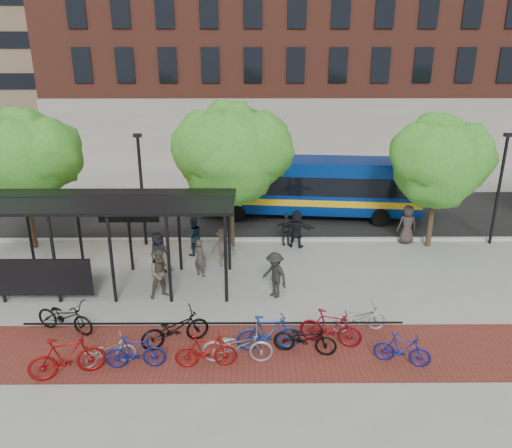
{
  "coord_description": "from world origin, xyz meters",
  "views": [
    {
      "loc": [
        -2.05,
        -17.84,
        8.82
      ],
      "look_at": [
        -1.91,
        1.91,
        1.6
      ],
      "focal_mm": 35.0,
      "sensor_mm": 36.0,
      "label": 1
    }
  ],
  "objects_px": {
    "pedestrian_5": "(296,229)",
    "bus_shelter": "(87,211)",
    "bike_2": "(106,352)",
    "bike_1": "(67,357)",
    "bike_5": "(206,351)",
    "lamp_post_left": "(142,187)",
    "bike_9": "(331,328)",
    "pedestrian_6": "(407,224)",
    "bus": "(308,184)",
    "pedestrian_3": "(223,247)",
    "pedestrian_2": "(193,236)",
    "bike_10": "(359,318)",
    "pedestrian_9": "(275,275)",
    "bike_11": "(402,349)",
    "pedestrian_1": "(200,258)",
    "tree_a": "(23,155)",
    "pedestrian_8": "(161,273)",
    "tree_b": "(233,150)",
    "bike_4": "(175,328)",
    "bike_0": "(65,316)",
    "pedestrian_4": "(286,229)",
    "lamp_post_right": "(499,186)",
    "bike_3": "(135,352)",
    "bike_7": "(269,333)",
    "bike_8": "(305,338)",
    "pedestrian_0": "(158,253)",
    "bike_6": "(238,345)"
  },
  "relations": [
    {
      "from": "bike_0",
      "to": "pedestrian_4",
      "type": "distance_m",
      "value": 10.53
    },
    {
      "from": "bike_4",
      "to": "pedestrian_3",
      "type": "height_order",
      "value": "pedestrian_3"
    },
    {
      "from": "bike_10",
      "to": "pedestrian_9",
      "type": "distance_m",
      "value": 3.55
    },
    {
      "from": "bike_4",
      "to": "pedestrian_2",
      "type": "relative_size",
      "value": 1.22
    },
    {
      "from": "bike_9",
      "to": "pedestrian_8",
      "type": "relative_size",
      "value": 1.0
    },
    {
      "from": "bus",
      "to": "pedestrian_8",
      "type": "bearing_deg",
      "value": -118.82
    },
    {
      "from": "bus_shelter",
      "to": "bike_5",
      "type": "xyz_separation_m",
      "value": [
        4.74,
        -5.24,
        -2.46
      ]
    },
    {
      "from": "bike_3",
      "to": "pedestrian_9",
      "type": "distance_m",
      "value": 5.95
    },
    {
      "from": "pedestrian_0",
      "to": "bike_6",
      "type": "bearing_deg",
      "value": -114.02
    },
    {
      "from": "bike_8",
      "to": "pedestrian_1",
      "type": "height_order",
      "value": "pedestrian_1"
    },
    {
      "from": "bike_7",
      "to": "pedestrian_1",
      "type": "relative_size",
      "value": 1.24
    },
    {
      "from": "lamp_post_left",
      "to": "pedestrian_6",
      "type": "bearing_deg",
      "value": 0.4
    },
    {
      "from": "bike_10",
      "to": "pedestrian_4",
      "type": "xyz_separation_m",
      "value": [
        -1.9,
        7.38,
        0.3
      ]
    },
    {
      "from": "pedestrian_2",
      "to": "pedestrian_8",
      "type": "xyz_separation_m",
      "value": [
        -0.72,
        -3.86,
        0.08
      ]
    },
    {
      "from": "bike_1",
      "to": "pedestrian_3",
      "type": "bearing_deg",
      "value": -47.46
    },
    {
      "from": "bike_4",
      "to": "pedestrian_4",
      "type": "relative_size",
      "value": 1.39
    },
    {
      "from": "pedestrian_2",
      "to": "pedestrian_5",
      "type": "relative_size",
      "value": 1.0
    },
    {
      "from": "bus",
      "to": "pedestrian_3",
      "type": "height_order",
      "value": "bus"
    },
    {
      "from": "bus_shelter",
      "to": "bike_4",
      "type": "xyz_separation_m",
      "value": [
        3.69,
        -4.1,
        -2.44
      ]
    },
    {
      "from": "bike_1",
      "to": "bike_3",
      "type": "bearing_deg",
      "value": -97.51
    },
    {
      "from": "tree_b",
      "to": "bike_1",
      "type": "height_order",
      "value": "tree_b"
    },
    {
      "from": "pedestrian_5",
      "to": "bus_shelter",
      "type": "bearing_deg",
      "value": 42.01
    },
    {
      "from": "tree_b",
      "to": "bike_8",
      "type": "distance_m",
      "value": 9.59
    },
    {
      "from": "bike_7",
      "to": "bike_11",
      "type": "relative_size",
      "value": 1.2
    },
    {
      "from": "tree_a",
      "to": "pedestrian_6",
      "type": "bearing_deg",
      "value": 1.13
    },
    {
      "from": "lamp_post_left",
      "to": "bike_9",
      "type": "distance_m",
      "value": 11.2
    },
    {
      "from": "bike_2",
      "to": "tree_b",
      "type": "bearing_deg",
      "value": -39.75
    },
    {
      "from": "bike_2",
      "to": "bus_shelter",
      "type": "bearing_deg",
      "value": 0.77
    },
    {
      "from": "tree_b",
      "to": "pedestrian_1",
      "type": "relative_size",
      "value": 4.11
    },
    {
      "from": "bike_11",
      "to": "pedestrian_1",
      "type": "height_order",
      "value": "pedestrian_1"
    },
    {
      "from": "bus_shelter",
      "to": "bike_3",
      "type": "height_order",
      "value": "bus_shelter"
    },
    {
      "from": "tree_a",
      "to": "pedestrian_9",
      "type": "relative_size",
      "value": 3.53
    },
    {
      "from": "bike_0",
      "to": "pedestrian_9",
      "type": "relative_size",
      "value": 1.19
    },
    {
      "from": "bike_9",
      "to": "pedestrian_6",
      "type": "distance_m",
      "value": 9.54
    },
    {
      "from": "pedestrian_3",
      "to": "pedestrian_9",
      "type": "distance_m",
      "value": 3.39
    },
    {
      "from": "bike_1",
      "to": "bike_5",
      "type": "height_order",
      "value": "bike_1"
    },
    {
      "from": "bike_11",
      "to": "bus",
      "type": "bearing_deg",
      "value": 24.65
    },
    {
      "from": "bike_11",
      "to": "bike_7",
      "type": "bearing_deg",
      "value": 97.79
    },
    {
      "from": "pedestrian_2",
      "to": "pedestrian_3",
      "type": "height_order",
      "value": "pedestrian_2"
    },
    {
      "from": "tree_b",
      "to": "lamp_post_left",
      "type": "xyz_separation_m",
      "value": [
        -4.1,
        0.25,
        -1.71
      ]
    },
    {
      "from": "lamp_post_right",
      "to": "pedestrian_2",
      "type": "distance_m",
      "value": 13.82
    },
    {
      "from": "bike_4",
      "to": "bike_11",
      "type": "relative_size",
      "value": 1.32
    },
    {
      "from": "pedestrian_0",
      "to": "pedestrian_3",
      "type": "xyz_separation_m",
      "value": [
        2.54,
        0.69,
        -0.05
      ]
    },
    {
      "from": "bus_shelter",
      "to": "bike_3",
      "type": "bearing_deg",
      "value": -62.65
    },
    {
      "from": "bike_2",
      "to": "bike_4",
      "type": "xyz_separation_m",
      "value": [
        1.83,
        1.03,
        0.13
      ]
    },
    {
      "from": "pedestrian_8",
      "to": "bike_0",
      "type": "bearing_deg",
      "value": -166.07
    },
    {
      "from": "pedestrian_0",
      "to": "bike_1",
      "type": "bearing_deg",
      "value": -154.84
    },
    {
      "from": "pedestrian_1",
      "to": "pedestrian_6",
      "type": "bearing_deg",
      "value": -124.76
    },
    {
      "from": "pedestrian_1",
      "to": "pedestrian_8",
      "type": "xyz_separation_m",
      "value": [
        -1.22,
        -1.75,
        0.17
      ]
    },
    {
      "from": "tree_a",
      "to": "pedestrian_9",
      "type": "height_order",
      "value": "tree_a"
    }
  ]
}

